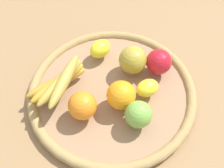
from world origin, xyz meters
The scene contains 10 objects.
ground_plane centered at (0.00, 0.00, 0.00)m, with size 2.40×2.40×0.00m, color #926D47.
basket centered at (0.00, 0.00, 0.01)m, with size 0.46×0.46×0.03m.
orange_0 centered at (0.02, 0.05, 0.07)m, with size 0.07×0.07×0.07m, color orange.
lemon_0 centered at (-0.06, -0.11, 0.06)m, with size 0.07×0.05×0.05m, color yellow.
apple_2 centered at (0.02, 0.12, 0.07)m, with size 0.07×0.07×0.07m, color #75AC41.
orange_1 centered at (0.10, 0.01, 0.07)m, with size 0.07×0.07×0.07m, color orange.
apple_0 centered at (-0.09, -0.01, 0.07)m, with size 0.08×0.08×0.08m, color #A99630.
apple_1 centered at (-0.14, 0.04, 0.07)m, with size 0.07×0.07×0.07m, color red.
banana_bunch centered at (0.10, -0.09, 0.07)m, with size 0.18×0.12×0.07m.
lemon_1 centered at (-0.06, 0.07, 0.05)m, with size 0.06×0.05×0.05m, color yellow.
Camera 1 is at (0.29, 0.31, 0.64)m, focal length 43.92 mm.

